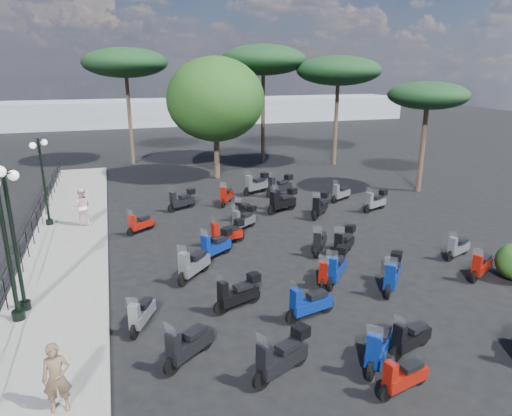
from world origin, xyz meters
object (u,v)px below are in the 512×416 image
object	(u,v)px
scooter_20	(320,242)
scooter_27	(376,201)
scooter_8	(193,265)
scooter_28	(320,206)
scooter_9	(227,233)
scooter_21	(344,243)
scooter_5	(182,201)
scooter_7	(309,304)
scooter_14	(325,272)
scooter_15	(244,220)
scooter_12	(403,377)
woman	(57,378)
scooter_0	(188,346)
pine_2	(125,63)
scooter_22	(282,199)
scooter_30	(336,268)
scooter_17	(256,184)
scooter_16	(283,201)
pine_3	(428,96)
lamp_post_2	(43,176)
scooter_11	(226,196)
pedestrian_far	(82,206)
scooter_1	(238,294)
pine_0	(263,60)
scooter_3	(216,245)
scooter_10	(243,211)
scooter_19	(392,275)
scooter_25	(458,248)
scooter_6	(282,357)
scooter_26	(481,266)
scooter_2	(141,314)
broadleaf_tree	(215,100)
scooter_13	(378,348)
scooter_23	(280,186)
lamp_post_0	(5,235)
scooter_4	(140,224)
pine_1	(339,71)
scooter_29	(341,193)
lamp_post_1	(13,233)

from	to	relation	value
scooter_20	scooter_27	bearing A→B (deg)	-103.69
scooter_8	scooter_28	distance (m)	8.61
scooter_9	scooter_21	size ratio (longest dim) A/B	1.16
scooter_5	scooter_7	size ratio (longest dim) A/B	0.92
scooter_5	scooter_14	size ratio (longest dim) A/B	1.14
scooter_15	scooter_12	bearing A→B (deg)	146.03
woman	scooter_0	distance (m)	3.01
scooter_27	pine_2	world-z (taller)	pine_2
scooter_22	scooter_30	world-z (taller)	scooter_30
scooter_7	scooter_17	xyz separation A→B (m)	(2.70, 13.43, 0.09)
scooter_15	scooter_16	bearing A→B (deg)	-88.70
pine_3	lamp_post_2	bearing A→B (deg)	-179.04
scooter_7	scooter_11	distance (m)	11.86
pedestrian_far	scooter_1	size ratio (longest dim) A/B	1.09
scooter_27	scooter_17	bearing A→B (deg)	21.71
scooter_20	pine_0	xyz separation A→B (m)	(3.65, 17.90, 7.01)
scooter_27	scooter_11	bearing A→B (deg)	41.99
scooter_3	scooter_28	world-z (taller)	scooter_28
scooter_5	scooter_10	size ratio (longest dim) A/B	1.27
scooter_9	scooter_19	bearing A→B (deg)	-157.29
scooter_1	scooter_30	xyz separation A→B (m)	(3.61, 0.70, 0.04)
scooter_1	scooter_16	size ratio (longest dim) A/B	0.90
scooter_1	scooter_22	bearing A→B (deg)	-46.96
scooter_25	pine_0	size ratio (longest dim) A/B	0.16
scooter_6	scooter_9	xyz separation A→B (m)	(0.81, 8.46, -0.03)
lamp_post_2	scooter_26	xyz separation A→B (m)	(14.66, -10.10, -1.94)
scooter_2	broadleaf_tree	bearing A→B (deg)	-83.26
scooter_1	scooter_20	world-z (taller)	scooter_1
scooter_13	scooter_23	xyz separation A→B (m)	(3.15, 15.18, 0.06)
woman	scooter_21	distance (m)	11.28
lamp_post_0	scooter_21	xyz separation A→B (m)	(11.08, 1.64, -2.15)
scooter_9	lamp_post_2	bearing A→B (deg)	43.19
lamp_post_0	scooter_20	xyz separation A→B (m)	(10.30, 2.15, -2.23)
scooter_8	scooter_28	world-z (taller)	scooter_8
lamp_post_2	scooter_4	world-z (taller)	lamp_post_2
scooter_2	scooter_30	world-z (taller)	scooter_30
scooter_28	pine_1	size ratio (longest dim) A/B	0.18
woman	scooter_28	distance (m)	15.07
scooter_29	scooter_8	bearing A→B (deg)	98.67
scooter_1	broadleaf_tree	distance (m)	17.69
scooter_28	scooter_0	bearing A→B (deg)	93.77
scooter_20	pine_3	bearing A→B (deg)	-107.76
scooter_0	scooter_2	world-z (taller)	scooter_0
scooter_29	broadleaf_tree	world-z (taller)	broadleaf_tree
scooter_9	scooter_29	size ratio (longest dim) A/B	1.12
scooter_2	scooter_21	xyz separation A→B (m)	(7.79, 2.92, 0.09)
scooter_17	broadleaf_tree	bearing A→B (deg)	-11.00
scooter_13	pine_1	xyz separation A→B (m)	(10.06, 22.09, 6.22)
scooter_16	scooter_25	size ratio (longest dim) A/B	1.24
lamp_post_1	scooter_5	xyz separation A→B (m)	(5.98, 8.85, -2.04)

